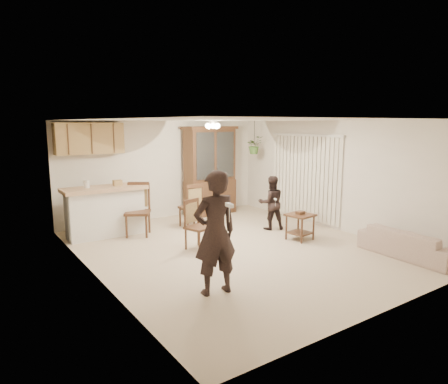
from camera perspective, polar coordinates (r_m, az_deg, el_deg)
floor at (r=7.96m, az=1.97°, el=-8.05°), size 6.50×6.50×0.00m
ceiling at (r=7.57m, az=2.08°, el=10.26°), size 5.50×6.50×0.02m
wall_back at (r=10.44m, az=-8.61°, el=3.17°), size 5.50×0.02×2.50m
wall_front at (r=5.45m, az=22.74°, el=-3.60°), size 5.50×0.02×2.50m
wall_left at (r=6.45m, az=-18.07°, el=-1.32°), size 0.02×6.50×2.50m
wall_right at (r=9.54m, az=15.47°, el=2.30°), size 0.02×6.50×2.50m
breakfast_bar at (r=9.06m, az=-16.58°, el=-2.96°), size 1.60×0.55×1.00m
bar_top at (r=8.96m, az=-16.75°, el=0.48°), size 1.75×0.70×0.08m
upper_cabinets at (r=9.53m, az=-18.68°, el=7.27°), size 1.50×0.34×0.70m
vertical_blinds at (r=10.13m, az=11.41°, el=2.03°), size 0.06×2.30×2.10m
ceiling_fixture at (r=8.67m, az=-1.61°, el=9.55°), size 0.36×0.36×0.20m
hanging_plant at (r=10.89m, az=4.34°, el=6.70°), size 0.43×0.37×0.48m
plant_cord at (r=10.88m, az=4.36°, el=8.41°), size 0.01×0.01×0.65m
sofa at (r=8.14m, az=24.99°, el=-5.90°), size 0.78×1.89×0.73m
adult at (r=5.70m, az=-1.27°, el=-5.90°), size 0.70×0.50×1.80m
child at (r=9.26m, az=6.77°, el=-1.24°), size 0.80×0.73×1.35m
china_hutch at (r=10.70m, az=-2.03°, el=2.97°), size 1.53×0.67×2.35m
side_table at (r=8.60m, az=10.80°, el=-4.85°), size 0.57×0.57×0.62m
chair_bar at (r=7.85m, az=-3.62°, el=-6.21°), size 0.54×0.54×0.98m
chair_hutch_left at (r=8.96m, az=-12.18°, el=-4.06°), size 0.71×0.71×1.16m
chair_hutch_right at (r=9.50m, az=-4.73°, el=-3.25°), size 0.47×0.47×1.05m
controller_adult at (r=5.22m, az=0.77°, el=-1.90°), size 0.07×0.16×0.05m
controller_child at (r=8.97m, az=7.35°, el=-1.02°), size 0.07×0.11×0.03m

